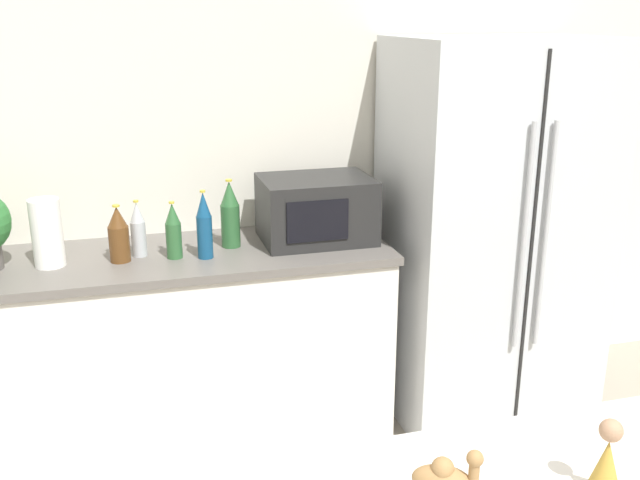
{
  "coord_description": "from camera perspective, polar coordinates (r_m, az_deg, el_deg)",
  "views": [
    {
      "loc": [
        -0.46,
        -0.49,
        1.85
      ],
      "look_at": [
        0.07,
        1.42,
        1.22
      ],
      "focal_mm": 40.0,
      "sensor_mm": 36.0,
      "label": 1
    }
  ],
  "objects": [
    {
      "name": "back_bottle_1",
      "position": [
        2.93,
        -9.24,
        1.12
      ],
      "size": [
        0.06,
        0.06,
        0.28
      ],
      "color": "navy",
      "rests_on": "back_counter"
    },
    {
      "name": "back_bottle_3",
      "position": [
        2.95,
        -11.65,
        0.69
      ],
      "size": [
        0.06,
        0.06,
        0.24
      ],
      "color": "#2D6033",
      "rests_on": "back_counter"
    },
    {
      "name": "paper_towel_roll",
      "position": [
        2.99,
        -21.01,
        0.53
      ],
      "size": [
        0.12,
        0.12,
        0.27
      ],
      "color": "white",
      "rests_on": "back_counter"
    },
    {
      "name": "wall_back",
      "position": [
        3.3,
        -7.32,
        7.56
      ],
      "size": [
        8.0,
        0.06,
        2.55
      ],
      "color": "silver",
      "rests_on": "ground_plane"
    },
    {
      "name": "back_bottle_0",
      "position": [
        3.05,
        -7.21,
        2.02
      ],
      "size": [
        0.08,
        0.08,
        0.29
      ],
      "color": "#2D6033",
      "rests_on": "back_counter"
    },
    {
      "name": "camel_figurine",
      "position": [
        1.31,
        9.98,
        -18.32
      ],
      "size": [
        0.12,
        0.1,
        0.15
      ],
      "color": "olive",
      "rests_on": "bar_counter"
    },
    {
      "name": "refrigerator",
      "position": [
        3.39,
        13.45,
        0.53
      ],
      "size": [
        0.91,
        0.72,
        1.75
      ],
      "color": "silver",
      "rests_on": "ground_plane"
    },
    {
      "name": "back_bottle_2",
      "position": [
        2.96,
        -15.82,
        0.41
      ],
      "size": [
        0.08,
        0.08,
        0.24
      ],
      "color": "brown",
      "rests_on": "back_counter"
    },
    {
      "name": "back_bottle_4",
      "position": [
        3.01,
        -14.35,
        0.81
      ],
      "size": [
        0.06,
        0.06,
        0.24
      ],
      "color": "#B2B7BC",
      "rests_on": "back_counter"
    },
    {
      "name": "microwave",
      "position": [
        3.12,
        -0.31,
        2.49
      ],
      "size": [
        0.48,
        0.37,
        0.28
      ],
      "color": "black",
      "rests_on": "back_counter"
    },
    {
      "name": "wise_man_figurine_crimson",
      "position": [
        1.46,
        21.94,
        -16.23
      ],
      "size": [
        0.07,
        0.07,
        0.16
      ],
      "color": "#B28933",
      "rests_on": "bar_counter"
    },
    {
      "name": "back_counter",
      "position": [
        3.22,
        -11.1,
        -8.52
      ],
      "size": [
        1.82,
        0.63,
        0.89
      ],
      "color": "silver",
      "rests_on": "ground_plane"
    }
  ]
}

